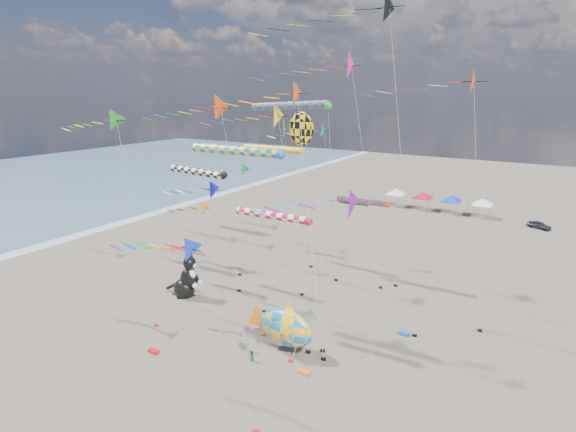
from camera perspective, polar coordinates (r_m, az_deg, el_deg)
The scene contains 32 objects.
ground at distance 34.44m, azimuth -11.88°, elevation -21.63°, with size 260.00×260.00×0.00m, color brown.
delta_kite_0 at distance 43.55m, azimuth -8.79°, elevation 3.03°, with size 11.20×2.08×12.68m.
delta_kite_1 at distance 47.76m, azimuth 7.54°, elevation 18.32°, with size 16.55×3.20×24.86m.
delta_kite_2 at distance 23.82m, azimuth 5.88°, elevation 1.65°, with size 8.49×1.75×16.20m.
delta_kite_3 at distance 28.97m, azimuth -13.91°, elevation -4.09°, with size 11.59×1.76×12.41m.
delta_kite_4 at distance 42.32m, azimuth -22.59°, elevation 10.78°, with size 11.54×2.12×19.36m.
delta_kite_5 at distance 53.07m, azimuth 3.02°, elevation 10.39°, with size 10.92×1.72×17.16m.
delta_kite_6 at distance 33.78m, azimuth -2.04°, elevation 14.78°, with size 11.02×1.94×21.53m.
delta_kite_7 at distance 45.58m, azimuth -3.04°, elevation 12.27°, with size 13.71×2.67×19.63m.
delta_kite_8 at distance 38.47m, azimuth 11.54°, elevation 23.93°, with size 15.72×2.68×28.06m.
delta_kite_9 at distance 37.84m, azimuth -9.20°, elevation 13.08°, with size 12.61×2.58×20.67m.
delta_kite_10 at distance 40.36m, azimuth 19.75°, elevation 15.46°, with size 12.95×2.36×22.67m.
delta_kite_11 at distance 53.58m, azimuth -10.54°, elevation 0.71°, with size 10.02×1.85×8.40m.
delta_kite_12 at distance 54.11m, azimuth -6.35°, elevation 5.76°, with size 9.51×1.67×12.74m.
windsock_0 at distance 37.73m, azimuth -6.04°, elevation 8.14°, with size 10.39×0.81×16.28m.
windsock_1 at distance 36.21m, azimuth -1.50°, elevation -0.11°, with size 8.36×0.69×11.27m.
windsock_2 at distance 48.12m, azimuth -11.11°, elevation 5.42°, with size 8.87×0.78×12.85m.
windsock_3 at distance 49.90m, azimuth 0.62°, elevation 13.80°, with size 11.12×0.87×19.59m.
windsock_4 at distance 54.00m, azimuth -1.71°, elevation 8.44°, with size 9.85×0.78×14.39m.
windsock_5 at distance 49.56m, azimuth 9.74°, elevation 1.72°, with size 7.44×0.65×9.36m.
angelfish_kite at distance 35.27m, azimuth 1.35°, elevation 10.78°, with size 3.74×3.02×19.16m.
cat_inflatable at distance 47.57m, azimuth -12.93°, elevation -7.38°, with size 3.57×1.78×4.81m, color black, non-canonical shape.
fish_inflatable at distance 37.32m, azimuth -0.28°, elevation -13.91°, with size 6.43×2.17×4.74m.
person_adult at distance 38.27m, azimuth -5.50°, elevation -15.74°, with size 0.58×0.38×1.58m, color #8F90A1.
child_green at distance 37.09m, azimuth -4.64°, elevation -17.35°, with size 0.49×0.38×1.02m, color #1F7137.
child_blue at distance 39.10m, azimuth 0.67°, elevation -15.33°, with size 0.66×0.27×1.12m, color #2A559E.
kite_bag_0 at distance 39.82m, azimuth -16.71°, elevation -16.12°, with size 0.90×0.44×0.30m, color red.
kite_bag_1 at distance 41.89m, azimuth 14.49°, elevation -14.25°, with size 0.90×0.44×0.30m, color blue.
kite_bag_2 at distance 35.90m, azimuth 1.98°, elevation -19.24°, with size 0.90×0.44×0.30m, color orange.
kite_bag_3 at distance 43.41m, azimuth 0.97°, elevation -12.59°, with size 0.90×0.44×0.30m, color black.
tent_row at distance 83.21m, azimuth 18.43°, elevation 2.63°, with size 19.20×4.20×3.80m.
parked_car at distance 79.87m, azimuth 29.29°, elevation -1.01°, with size 1.38×3.43×1.17m, color #26262D.
Camera 1 is at (19.70, -19.29, 20.63)m, focal length 28.00 mm.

